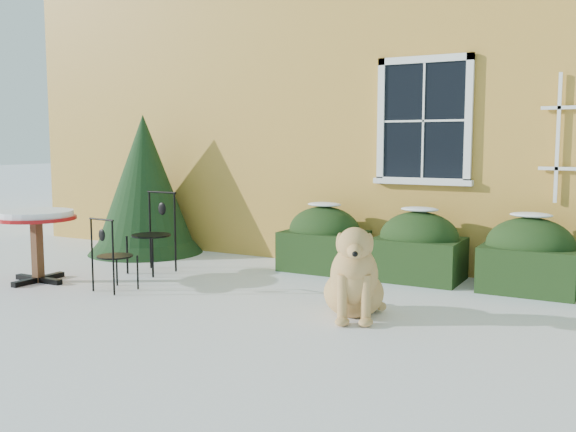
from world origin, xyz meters
The scene contains 8 objects.
ground centered at (0.00, 0.00, 0.00)m, with size 80.00×80.00×0.00m, color white.
house centered at (0.00, 7.00, 3.22)m, with size 12.40×8.40×6.40m.
hedge_row centered at (1.65, 2.55, 0.40)m, with size 4.95×0.80×0.91m.
evergreen_shrub centered at (-3.32, 2.45, 0.86)m, with size 1.76×1.76×2.13m.
bistro_table centered at (-3.05, 0.18, 0.73)m, with size 0.95×0.95×0.88m.
patio_chair_near centered at (-1.90, 0.27, 0.43)m, with size 0.41×0.41×0.85m.
patio_chair_far centered at (-2.21, 1.34, 0.53)m, with size 0.51×0.51×1.06m.
dog centered at (0.99, 0.52, 0.38)m, with size 0.81×1.04×0.94m.
Camera 1 is at (3.36, -5.11, 1.70)m, focal length 40.00 mm.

